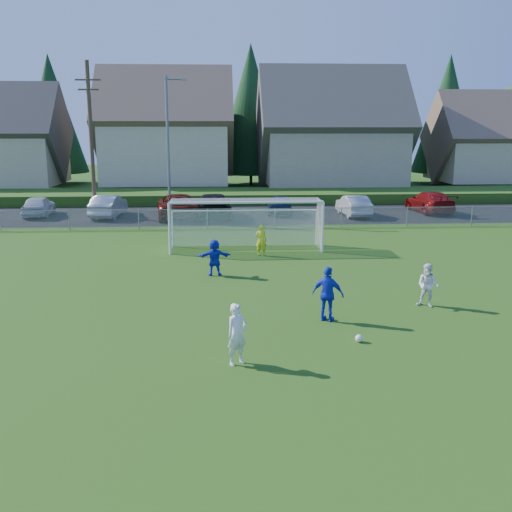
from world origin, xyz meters
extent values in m
plane|color=#193D0C|center=(0.00, 0.00, 0.00)|extent=(160.00, 160.00, 0.00)
plane|color=black|center=(0.00, 27.50, 0.01)|extent=(60.00, 60.00, 0.00)
cube|color=#1E420F|center=(0.00, 35.00, 0.40)|extent=(70.00, 6.00, 0.80)
sphere|color=white|center=(2.60, 2.82, 0.11)|extent=(0.22, 0.22, 0.22)
imported|color=white|center=(-0.90, 1.46, 0.81)|extent=(0.70, 0.65, 1.61)
imported|color=white|center=(5.67, 6.01, 0.74)|extent=(0.91, 0.87, 1.49)
imported|color=#1428C0|center=(2.04, 4.74, 0.87)|extent=(1.10, 0.86, 1.74)
imported|color=#1428C0|center=(-1.52, 10.80, 0.75)|extent=(1.43, 0.59, 1.50)
imported|color=yellow|center=(0.65, 14.42, 0.73)|extent=(0.59, 0.45, 1.46)
imported|color=silver|center=(-13.38, 27.69, 0.70)|extent=(1.92, 4.20, 1.39)
imported|color=beige|center=(-8.64, 27.00, 0.74)|extent=(1.90, 4.58, 1.47)
imported|color=#561109|center=(-4.00, 26.53, 0.79)|extent=(3.18, 5.92, 1.58)
imported|color=black|center=(-1.68, 26.28, 0.80)|extent=(2.52, 5.62, 1.60)
imported|color=#132343|center=(2.86, 27.56, 0.68)|extent=(1.91, 4.10, 1.36)
imported|color=#ADADAD|center=(7.74, 26.47, 0.70)|extent=(1.69, 4.30, 1.39)
imported|color=maroon|center=(13.42, 27.74, 0.74)|extent=(2.35, 5.19, 1.47)
cylinder|color=white|center=(-3.65, 15.00, 1.22)|extent=(0.12, 0.12, 2.44)
cylinder|color=white|center=(3.65, 15.00, 1.22)|extent=(0.12, 0.12, 2.44)
cylinder|color=white|center=(0.00, 15.00, 2.44)|extent=(7.30, 0.12, 0.12)
cylinder|color=white|center=(-3.65, 16.80, 0.90)|extent=(0.08, 0.08, 1.80)
cylinder|color=white|center=(3.65, 16.80, 0.90)|extent=(0.08, 0.08, 1.80)
cylinder|color=white|center=(0.00, 16.80, 1.80)|extent=(7.30, 0.08, 0.08)
cube|color=silver|center=(0.00, 16.80, 0.90)|extent=(7.30, 0.02, 1.80)
cube|color=silver|center=(-3.65, 15.90, 1.22)|extent=(0.02, 1.80, 2.44)
cube|color=silver|center=(3.65, 15.90, 1.22)|extent=(0.02, 1.80, 2.44)
cube|color=silver|center=(0.00, 15.90, 2.44)|extent=(7.30, 1.80, 0.02)
cube|color=gray|center=(0.00, 22.00, 1.18)|extent=(52.00, 0.03, 0.03)
cube|color=gray|center=(0.00, 22.00, 0.60)|extent=(52.00, 0.02, 1.14)
cylinder|color=gray|center=(0.00, 22.00, 0.60)|extent=(0.06, 0.06, 1.20)
cylinder|color=slate|center=(-4.50, 26.00, 4.50)|extent=(0.18, 0.18, 9.00)
cylinder|color=slate|center=(-4.00, 26.00, 8.80)|extent=(1.20, 0.12, 0.12)
cube|color=slate|center=(-3.40, 26.00, 8.75)|extent=(0.36, 0.18, 0.12)
cylinder|color=#473321|center=(-9.50, 27.00, 5.00)|extent=(0.26, 0.26, 10.00)
cube|color=#473321|center=(-9.50, 27.00, 8.80)|extent=(1.60, 0.10, 0.10)
cube|color=#473321|center=(-9.50, 27.00, 8.20)|extent=(1.30, 0.10, 0.10)
cube|color=tan|center=(-20.00, 42.00, 3.05)|extent=(9.00, 8.00, 4.50)
pyramid|color=#423D38|center=(-20.00, 42.00, 9.71)|extent=(9.90, 8.80, 4.41)
cube|color=#C6B58E|center=(-6.00, 43.00, 3.55)|extent=(11.00, 9.00, 5.50)
pyramid|color=brown|center=(-6.00, 43.00, 11.26)|extent=(12.10, 9.90, 4.96)
cube|color=tan|center=(9.00, 42.00, 3.30)|extent=(12.00, 10.00, 5.00)
pyramid|color=#4C473F|center=(9.00, 42.00, 11.32)|extent=(13.20, 11.00, 5.52)
cube|color=tan|center=(24.00, 43.00, 2.80)|extent=(9.00, 8.00, 4.00)
pyramid|color=brown|center=(24.00, 43.00, 9.21)|extent=(9.90, 8.80, 4.41)
cylinder|color=#382616|center=(-18.00, 50.00, 0.60)|extent=(0.30, 0.30, 1.20)
cone|color=#143819|center=(-18.00, 50.00, 7.05)|extent=(6.76, 6.76, 11.70)
cylinder|color=#382616|center=(-8.00, 51.00, 0.60)|extent=(0.30, 0.30, 1.20)
cone|color=#143819|center=(-8.00, 51.00, 6.60)|extent=(6.24, 6.24, 10.80)
cylinder|color=#382616|center=(2.00, 48.00, 0.60)|extent=(0.30, 0.30, 1.20)
cone|color=#143819|center=(2.00, 48.00, 7.50)|extent=(7.28, 7.28, 12.60)
cylinder|color=#382616|center=(12.00, 50.00, 1.98)|extent=(0.36, 0.36, 3.96)
sphere|color=#2B5B19|center=(12.00, 50.00, 6.82)|extent=(8.36, 8.36, 8.36)
cylinder|color=#382616|center=(22.00, 48.00, 0.60)|extent=(0.30, 0.30, 1.20)
cone|color=#143819|center=(22.00, 48.00, 7.05)|extent=(6.76, 6.76, 11.70)
camera|label=1|loc=(-1.32, -13.02, 6.05)|focal=42.00mm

